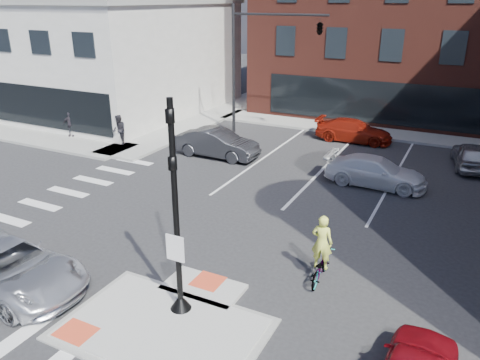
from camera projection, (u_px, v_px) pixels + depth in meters
The scene contains 17 objects.
ground at pixel (173, 319), 12.92m from camera, with size 120.00×120.00×0.00m, color #28282B.
refuge_island at pixel (168, 323), 12.69m from camera, with size 5.40×4.65×0.13m.
sidewalk_nw at pixel (99, 124), 32.65m from camera, with size 23.50×20.50×0.15m.
sidewalk_n at pixel (408, 136), 29.92m from camera, with size 26.00×3.00×0.15m, color gray.
building_nw at pixel (84, 53), 37.24m from camera, with size 20.40×16.40×14.40m.
building_n at pixel (441, 5), 35.41m from camera, with size 24.40×18.40×15.50m.
building_far_left at pixel (391, 27), 56.00m from camera, with size 10.00×12.00×10.00m, color slate.
signal_pole at pixel (177, 238), 12.39m from camera, with size 0.60×0.60×5.98m.
mast_arm_signal at pixel (295, 36), 27.09m from camera, with size 6.10×2.24×8.00m.
silver_suv at pixel (7, 267), 14.04m from camera, with size 2.48×5.37×1.49m, color silver.
white_pickup at pixel (376, 172), 21.96m from camera, with size 1.91×4.70×1.36m, color white.
bg_car_dark at pixel (217, 143), 25.91m from camera, with size 1.64×4.71×1.55m, color #27282C.
bg_car_silver at pixel (471, 155), 24.21m from camera, with size 1.60×3.98×1.36m, color #A3A4AA.
bg_car_red at pixel (354, 131), 28.76m from camera, with size 1.88×4.63×1.34m, color #9C1D0E.
cyclist at pixel (321, 259), 14.47m from camera, with size 0.70×1.80×2.24m.
pedestrian_a at pixel (119, 130), 27.57m from camera, with size 0.86×0.67×1.77m, color black.
pedestrian_b at pixel (70, 124), 29.27m from camera, with size 0.91×0.38×1.55m, color #2D2831.
Camera 1 is at (6.45, -8.65, 8.29)m, focal length 35.00 mm.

